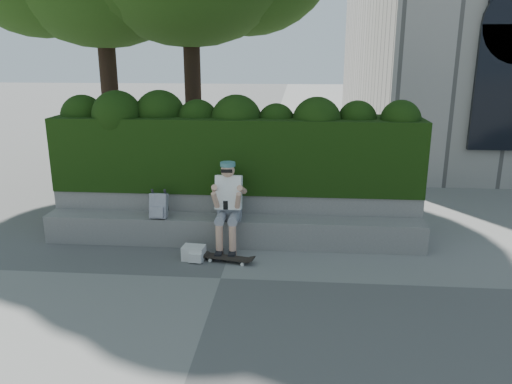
# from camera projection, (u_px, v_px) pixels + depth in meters

# --- Properties ---
(ground) EXTENTS (80.00, 80.00, 0.00)m
(ground) POSITION_uv_depth(u_px,v_px,m) (221.00, 278.00, 6.79)
(ground) COLOR slate
(ground) RESTS_ON ground
(bench_ledge) EXTENTS (6.00, 0.45, 0.45)m
(bench_ledge) POSITION_uv_depth(u_px,v_px,m) (232.00, 231.00, 7.93)
(bench_ledge) COLOR gray
(bench_ledge) RESTS_ON ground
(planter_wall) EXTENTS (6.00, 0.50, 0.75)m
(planter_wall) POSITION_uv_depth(u_px,v_px,m) (236.00, 213.00, 8.34)
(planter_wall) COLOR gray
(planter_wall) RESTS_ON ground
(hedge) EXTENTS (6.00, 1.00, 1.20)m
(hedge) POSITION_uv_depth(u_px,v_px,m) (237.00, 153.00, 8.29)
(hedge) COLOR black
(hedge) RESTS_ON planter_wall
(person) EXTENTS (0.40, 0.76, 1.38)m
(person) POSITION_uv_depth(u_px,v_px,m) (228.00, 203.00, 7.61)
(person) COLOR gray
(person) RESTS_ON ground
(skateboard) EXTENTS (0.73, 0.32, 0.07)m
(skateboard) POSITION_uv_depth(u_px,v_px,m) (228.00, 258.00, 7.30)
(skateboard) COLOR black
(skateboard) RESTS_ON ground
(backpack_plaid) EXTENTS (0.27, 0.15, 0.39)m
(backpack_plaid) POSITION_uv_depth(u_px,v_px,m) (159.00, 206.00, 7.81)
(backpack_plaid) COLOR #B5B5BA
(backpack_plaid) RESTS_ON bench_ledge
(backpack_ground) EXTENTS (0.35, 0.26, 0.21)m
(backpack_ground) POSITION_uv_depth(u_px,v_px,m) (194.00, 253.00, 7.38)
(backpack_ground) COLOR silver
(backpack_ground) RESTS_ON ground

